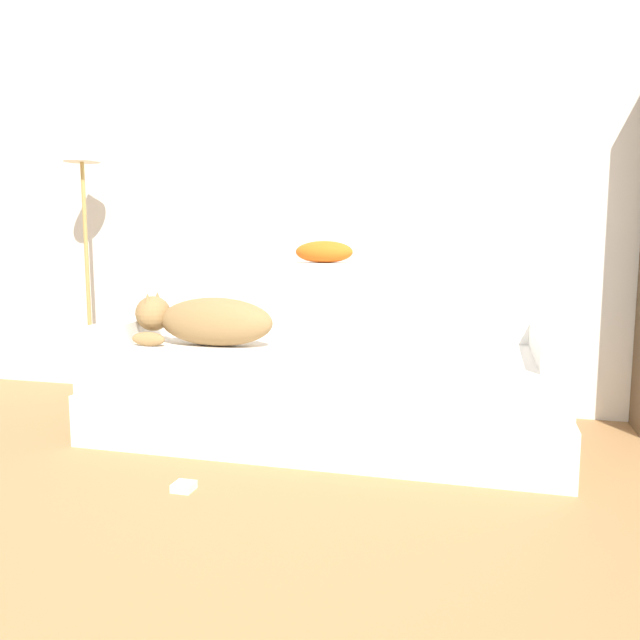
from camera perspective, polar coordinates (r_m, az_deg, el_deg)
name	(u,v)px	position (r m, az deg, el deg)	size (l,w,h in m)	color
wall_back	(346,176)	(3.73, 2.37, 13.04)	(7.63, 0.06, 2.70)	silver
couch	(325,393)	(3.12, 0.46, -6.68)	(2.25, 0.96, 0.45)	silver
couch_backrest	(344,300)	(3.44, 2.17, 1.88)	(2.21, 0.15, 0.40)	silver
couch_arm_left	(135,329)	(3.48, -16.58, -0.79)	(0.15, 0.77, 0.11)	silver
couch_arm_right	(551,346)	(2.98, 20.41, -2.26)	(0.15, 0.77, 0.11)	silver
dog	(204,321)	(3.18, -10.53, -0.05)	(0.74, 0.24, 0.26)	olive
laptop	(317,350)	(2.97, -0.24, -2.72)	(0.38, 0.28, 0.02)	silver
throw_pillow	(324,252)	(3.43, 0.37, 6.24)	(0.32, 0.16, 0.12)	orange
floor_lamp	(83,190)	(4.08, -20.83, 11.06)	(0.24, 0.24, 1.63)	tan
power_adapter	(184,487)	(2.59, -12.35, -14.66)	(0.08, 0.08, 0.03)	white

